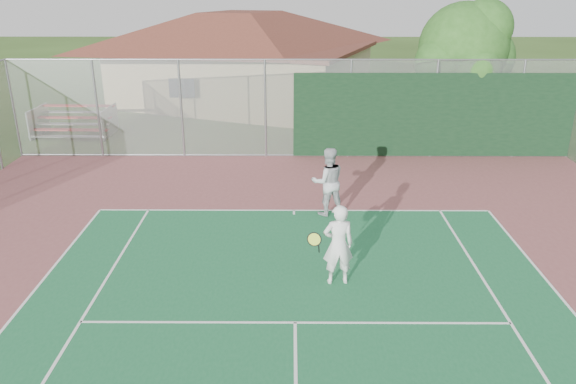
% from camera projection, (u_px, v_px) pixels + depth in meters
% --- Properties ---
extents(back_fence, '(20.08, 0.11, 3.53)m').
position_uv_depth(back_fence, '(353.00, 112.00, 19.96)').
color(back_fence, gray).
rests_on(back_fence, ground).
extents(clubhouse, '(14.71, 12.35, 5.41)m').
position_uv_depth(clubhouse, '(241.00, 49.00, 28.10)').
color(clubhouse, tan).
rests_on(clubhouse, ground).
extents(bleachers, '(3.16, 1.97, 1.16)m').
position_uv_depth(bleachers, '(74.00, 121.00, 23.12)').
color(bleachers, '#B22F29').
rests_on(bleachers, ground).
extents(tree, '(3.92, 3.71, 5.46)m').
position_uv_depth(tree, '(466.00, 51.00, 20.90)').
color(tree, '#371F14').
rests_on(tree, ground).
extents(player_white_front, '(1.04, 0.65, 1.80)m').
position_uv_depth(player_white_front, '(338.00, 245.00, 11.80)').
color(player_white_front, white).
rests_on(player_white_front, ground).
extents(player_grey_back, '(1.05, 0.90, 1.90)m').
position_uv_depth(player_grey_back, '(328.00, 182.00, 15.26)').
color(player_grey_back, '#B0B3B6').
rests_on(player_grey_back, ground).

